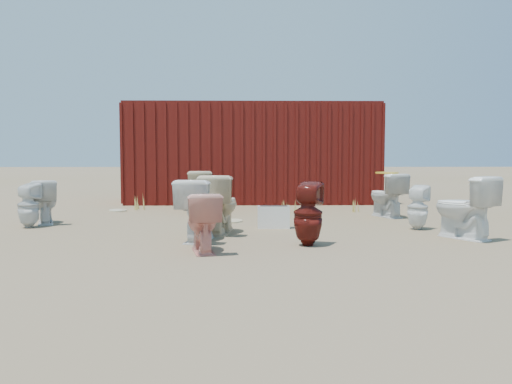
{
  "coord_description": "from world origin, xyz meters",
  "views": [
    {
      "loc": [
        -0.16,
        -7.46,
        1.11
      ],
      "look_at": [
        0.0,
        0.6,
        0.55
      ],
      "focal_mm": 35.0,
      "sensor_mm": 36.0,
      "label": 1
    }
  ],
  "objects_px": {
    "shipping_container": "(252,154)",
    "toilet_back_beige_left": "(220,204)",
    "toilet_front_a": "(45,202)",
    "toilet_back_a": "(28,205)",
    "toilet_back_yellowlid": "(386,195)",
    "toilet_front_maroon": "(308,214)",
    "toilet_front_e": "(464,207)",
    "toilet_front_pink": "(202,222)",
    "toilet_back_e": "(418,207)",
    "loose_tank": "(274,217)",
    "toilet_back_beige_right": "(200,192)",
    "toilet_front_c": "(198,210)"
  },
  "relations": [
    {
      "from": "toilet_front_c",
      "to": "toilet_back_a",
      "type": "distance_m",
      "value": 3.09
    },
    {
      "from": "toilet_back_beige_right",
      "to": "toilet_back_beige_left",
      "type": "bearing_deg",
      "value": 97.46
    },
    {
      "from": "toilet_front_maroon",
      "to": "toilet_back_a",
      "type": "xyz_separation_m",
      "value": [
        -4.22,
        1.69,
        -0.05
      ]
    },
    {
      "from": "toilet_front_a",
      "to": "toilet_back_a",
      "type": "relative_size",
      "value": 1.04
    },
    {
      "from": "shipping_container",
      "to": "toilet_front_c",
      "type": "xyz_separation_m",
      "value": [
        -0.8,
        -6.05,
        -0.79
      ]
    },
    {
      "from": "toilet_front_a",
      "to": "toilet_front_pink",
      "type": "relative_size",
      "value": 1.05
    },
    {
      "from": "toilet_front_c",
      "to": "toilet_front_maroon",
      "type": "height_order",
      "value": "toilet_front_c"
    },
    {
      "from": "shipping_container",
      "to": "toilet_front_pink",
      "type": "bearing_deg",
      "value": -95.63
    },
    {
      "from": "toilet_front_c",
      "to": "loose_tank",
      "type": "height_order",
      "value": "toilet_front_c"
    },
    {
      "from": "toilet_front_pink",
      "to": "toilet_front_a",
      "type": "bearing_deg",
      "value": -54.07
    },
    {
      "from": "toilet_back_a",
      "to": "toilet_back_beige_right",
      "type": "distance_m",
      "value": 3.2
    },
    {
      "from": "shipping_container",
      "to": "toilet_front_maroon",
      "type": "relative_size",
      "value": 7.42
    },
    {
      "from": "shipping_container",
      "to": "toilet_back_beige_left",
      "type": "distance_m",
      "value": 5.49
    },
    {
      "from": "toilet_front_a",
      "to": "toilet_front_maroon",
      "type": "height_order",
      "value": "toilet_front_maroon"
    },
    {
      "from": "toilet_back_beige_left",
      "to": "toilet_back_yellowlid",
      "type": "distance_m",
      "value": 3.57
    },
    {
      "from": "toilet_back_a",
      "to": "toilet_back_beige_left",
      "type": "relative_size",
      "value": 0.82
    },
    {
      "from": "toilet_front_a",
      "to": "toilet_back_yellowlid",
      "type": "bearing_deg",
      "value": 167.23
    },
    {
      "from": "toilet_back_beige_left",
      "to": "toilet_back_e",
      "type": "bearing_deg",
      "value": -164.56
    },
    {
      "from": "toilet_back_beige_left",
      "to": "toilet_front_e",
      "type": "bearing_deg",
      "value": -179.73
    },
    {
      "from": "toilet_front_e",
      "to": "toilet_back_yellowlid",
      "type": "distance_m",
      "value": 2.51
    },
    {
      "from": "toilet_front_c",
      "to": "toilet_back_a",
      "type": "xyz_separation_m",
      "value": [
        -2.8,
        1.3,
        -0.06
      ]
    },
    {
      "from": "toilet_front_c",
      "to": "toilet_back_e",
      "type": "height_order",
      "value": "toilet_front_c"
    },
    {
      "from": "toilet_back_a",
      "to": "toilet_back_beige_left",
      "type": "xyz_separation_m",
      "value": [
        3.06,
        -0.65,
        0.08
      ]
    },
    {
      "from": "toilet_front_maroon",
      "to": "toilet_back_yellowlid",
      "type": "relative_size",
      "value": 1.0
    },
    {
      "from": "shipping_container",
      "to": "toilet_front_e",
      "type": "relative_size",
      "value": 6.98
    },
    {
      "from": "toilet_front_a",
      "to": "toilet_front_maroon",
      "type": "bearing_deg",
      "value": 131.84
    },
    {
      "from": "toilet_front_pink",
      "to": "toilet_back_beige_right",
      "type": "distance_m",
      "value": 4.06
    },
    {
      "from": "toilet_front_a",
      "to": "toilet_back_beige_right",
      "type": "bearing_deg",
      "value": -169.6
    },
    {
      "from": "toilet_front_c",
      "to": "loose_tank",
      "type": "distance_m",
      "value": 1.59
    },
    {
      "from": "toilet_front_maroon",
      "to": "toilet_back_beige_left",
      "type": "bearing_deg",
      "value": -23.26
    },
    {
      "from": "toilet_front_maroon",
      "to": "toilet_front_e",
      "type": "height_order",
      "value": "toilet_front_e"
    },
    {
      "from": "toilet_front_e",
      "to": "toilet_front_maroon",
      "type": "bearing_deg",
      "value": -16.89
    },
    {
      "from": "toilet_back_beige_left",
      "to": "loose_tank",
      "type": "distance_m",
      "value": 1.0
    },
    {
      "from": "toilet_front_a",
      "to": "toilet_back_beige_right",
      "type": "relative_size",
      "value": 0.87
    },
    {
      "from": "toilet_front_c",
      "to": "toilet_back_beige_left",
      "type": "relative_size",
      "value": 0.96
    },
    {
      "from": "toilet_back_e",
      "to": "loose_tank",
      "type": "bearing_deg",
      "value": 33.13
    },
    {
      "from": "toilet_front_pink",
      "to": "shipping_container",
      "type": "bearing_deg",
      "value": -107.87
    },
    {
      "from": "toilet_front_a",
      "to": "toilet_back_beige_left",
      "type": "relative_size",
      "value": 0.85
    },
    {
      "from": "toilet_front_c",
      "to": "toilet_back_yellowlid",
      "type": "bearing_deg",
      "value": -130.63
    },
    {
      "from": "toilet_front_pink",
      "to": "loose_tank",
      "type": "xyz_separation_m",
      "value": [
        0.94,
        1.95,
        -0.18
      ]
    },
    {
      "from": "toilet_back_a",
      "to": "toilet_back_yellowlid",
      "type": "bearing_deg",
      "value": -149.29
    },
    {
      "from": "toilet_back_a",
      "to": "toilet_back_e",
      "type": "relative_size",
      "value": 1.03
    },
    {
      "from": "toilet_front_a",
      "to": "toilet_back_yellowlid",
      "type": "xyz_separation_m",
      "value": [
        5.99,
        0.82,
        0.04
      ]
    },
    {
      "from": "shipping_container",
      "to": "loose_tank",
      "type": "distance_m",
      "value": 5.0
    },
    {
      "from": "toilet_back_beige_left",
      "to": "shipping_container",
      "type": "bearing_deg",
      "value": -86.45
    },
    {
      "from": "shipping_container",
      "to": "toilet_back_yellowlid",
      "type": "relative_size",
      "value": 7.38
    },
    {
      "from": "shipping_container",
      "to": "toilet_back_a",
      "type": "height_order",
      "value": "shipping_container"
    },
    {
      "from": "toilet_front_maroon",
      "to": "toilet_back_beige_left",
      "type": "relative_size",
      "value": 0.94
    },
    {
      "from": "toilet_back_beige_right",
      "to": "toilet_front_maroon",
      "type": "bearing_deg",
      "value": 110.85
    },
    {
      "from": "shipping_container",
      "to": "toilet_back_a",
      "type": "xyz_separation_m",
      "value": [
        -3.6,
        -4.76,
        -0.85
      ]
    }
  ]
}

